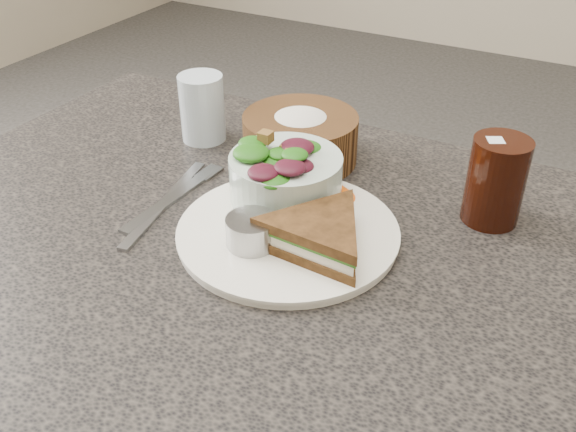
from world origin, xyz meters
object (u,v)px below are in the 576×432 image
Objects in this scene: bread_basket at (300,131)px; sandwich at (319,235)px; dinner_plate at (288,233)px; water_glass at (202,108)px; salad_bowl at (286,170)px; cola_glass at (497,177)px; dressing_ramekin at (252,232)px.

sandwich is at bearing -57.12° from bread_basket.
water_glass reaches higher than dinner_plate.
dinner_plate is at bearing -66.57° from bread_basket.
dinner_plate is at bearing -59.11° from salad_bowl.
dinner_plate is 2.60× the size of water_glass.
salad_bowl is 0.26m from cola_glass.
sandwich is at bearing -130.82° from cola_glass.
dressing_ramekin is 0.30m from cola_glass.
dressing_ramekin is at bearing -82.57° from salad_bowl.
sandwich is 1.28× the size of cola_glass.
cola_glass is (0.15, 0.17, 0.03)m from sandwich.
salad_bowl is 0.11m from dressing_ramekin.
bread_basket reaches higher than dinner_plate.
cola_glass is 0.44m from water_glass.
salad_bowl reaches higher than dressing_ramekin.
dinner_plate is 0.06m from sandwich.
bread_basket is at bearing 113.43° from dinner_plate.
dressing_ramekin is at bearing -115.09° from dinner_plate.
sandwich is at bearing -21.23° from dinner_plate.
sandwich is 0.95× the size of bread_basket.
bread_basket is 0.16m from water_glass.
bread_basket is (-0.08, 0.18, 0.04)m from dinner_plate.
dressing_ramekin is 0.49× the size of cola_glass.
dressing_ramekin is 0.58× the size of water_glass.
dressing_ramekin is at bearing -137.95° from cola_glass.
sandwich is 0.24m from bread_basket.
water_glass is (-0.29, 0.19, 0.02)m from sandwich.
cola_glass reaches higher than dressing_ramekin.
water_glass reaches higher than dressing_ramekin.
bread_basket is (-0.13, 0.20, 0.01)m from sandwich.
cola_glass is 1.20× the size of water_glass.
dinner_plate is 1.69× the size of sandwich.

